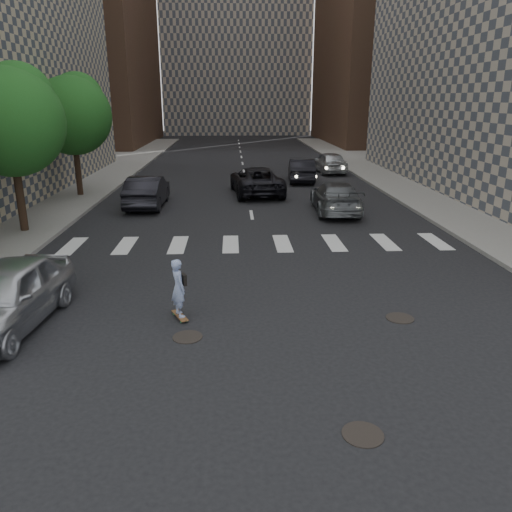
% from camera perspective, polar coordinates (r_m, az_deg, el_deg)
% --- Properties ---
extents(ground, '(160.00, 160.00, 0.00)m').
position_cam_1_polar(ground, '(10.84, 2.46, -11.91)').
color(ground, black).
rests_on(ground, ground).
extents(sidewalk_right, '(13.00, 80.00, 0.15)m').
position_cam_1_polar(sidewalk_right, '(33.60, 24.79, 6.94)').
color(sidewalk_right, gray).
rests_on(sidewalk_right, ground).
extents(tree_b, '(4.20, 4.20, 6.60)m').
position_cam_1_polar(tree_b, '(22.25, -26.17, 14.07)').
color(tree_b, '#382619').
rests_on(tree_b, sidewalk_left).
extents(tree_c, '(4.20, 4.20, 6.60)m').
position_cam_1_polar(tree_c, '(29.79, -20.14, 15.21)').
color(tree_c, '#382619').
rests_on(tree_c, sidewalk_left).
extents(manhole_a, '(0.70, 0.70, 0.02)m').
position_cam_1_polar(manhole_a, '(8.95, 12.11, -19.31)').
color(manhole_a, black).
rests_on(manhole_a, ground).
extents(manhole_b, '(0.70, 0.70, 0.02)m').
position_cam_1_polar(manhole_b, '(11.90, -7.83, -9.15)').
color(manhole_b, black).
rests_on(manhole_b, ground).
extents(manhole_c, '(0.70, 0.70, 0.02)m').
position_cam_1_polar(manhole_c, '(13.26, 16.12, -6.83)').
color(manhole_c, black).
rests_on(manhole_c, ground).
extents(skateboarder, '(0.55, 0.80, 1.58)m').
position_cam_1_polar(skateboarder, '(12.59, -8.83, -3.61)').
color(skateboarder, brown).
rests_on(skateboarder, ground).
extents(silver_sedan, '(2.35, 4.87, 1.61)m').
position_cam_1_polar(silver_sedan, '(13.43, -26.74, -4.10)').
color(silver_sedan, silver).
rests_on(silver_sedan, ground).
extents(traffic_car_a, '(1.72, 4.86, 1.60)m').
position_cam_1_polar(traffic_car_a, '(26.33, -12.32, 7.24)').
color(traffic_car_a, black).
rests_on(traffic_car_a, ground).
extents(traffic_car_b, '(2.36, 5.24, 1.49)m').
position_cam_1_polar(traffic_car_b, '(24.75, 9.09, 6.65)').
color(traffic_car_b, '#56595D').
rests_on(traffic_car_b, ground).
extents(traffic_car_c, '(3.18, 5.94, 1.59)m').
position_cam_1_polar(traffic_car_c, '(29.22, 0.04, 8.61)').
color(traffic_car_c, black).
rests_on(traffic_car_c, ground).
extents(traffic_car_d, '(2.27, 4.79, 1.58)m').
position_cam_1_polar(traffic_car_d, '(38.36, 8.35, 10.56)').
color(traffic_car_d, silver).
rests_on(traffic_car_d, ground).
extents(traffic_car_e, '(1.95, 4.73, 1.52)m').
position_cam_1_polar(traffic_car_e, '(34.02, 5.19, 9.75)').
color(traffic_car_e, black).
rests_on(traffic_car_e, ground).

